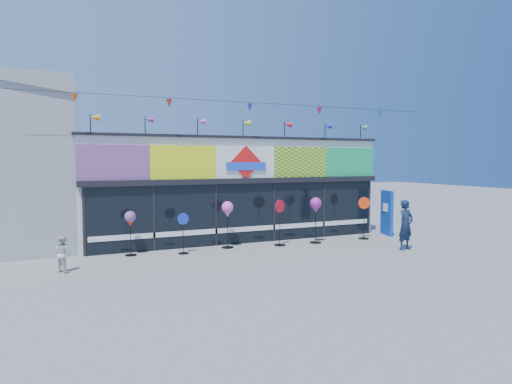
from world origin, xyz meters
TOP-DOWN VIEW (x-y plane):
  - ground at (0.00, 0.00)m, footprint 80.00×80.00m
  - kite_shop at (0.00, 5.94)m, footprint 16.00×5.70m
  - blue_sign at (6.23, 2.72)m, footprint 0.38×0.95m
  - spinner_0 at (-4.39, 2.89)m, footprint 0.38×0.38m
  - spinner_1 at (-2.70, 2.46)m, footprint 0.39×0.35m
  - spinner_2 at (-0.96, 2.81)m, footprint 0.43×0.43m
  - spinner_3 at (0.98, 2.45)m, footprint 0.46×0.44m
  - spinner_4 at (2.47, 2.34)m, footprint 0.45×0.45m
  - spinner_5 at (4.72, 2.32)m, footprint 0.47×0.43m
  - adult_man at (4.69, -0.10)m, footprint 0.71×0.52m
  - child at (-6.50, 1.40)m, footprint 0.54×0.58m

SIDE VIEW (x-z plane):
  - ground at x=0.00m, z-range 0.00..0.00m
  - child at x=-6.50m, z-range 0.00..1.05m
  - spinner_1 at x=-2.70m, z-range 0.04..1.43m
  - adult_man at x=4.69m, z-range 0.00..1.77m
  - spinner_5 at x=4.72m, z-range 0.05..1.75m
  - spinner_3 at x=0.98m, z-range 0.05..1.76m
  - blue_sign at x=6.23m, z-range 0.00..1.90m
  - spinner_0 at x=-4.39m, z-range 0.45..1.95m
  - spinner_2 at x=-0.96m, z-range 0.51..2.21m
  - spinner_4 at x=2.47m, z-range 0.53..2.29m
  - kite_shop at x=0.00m, z-range -0.61..4.70m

